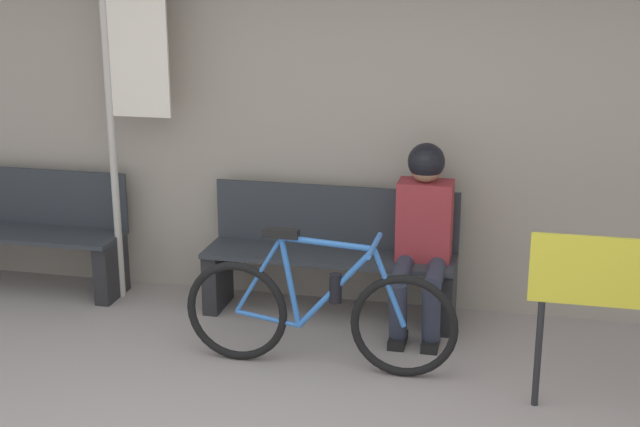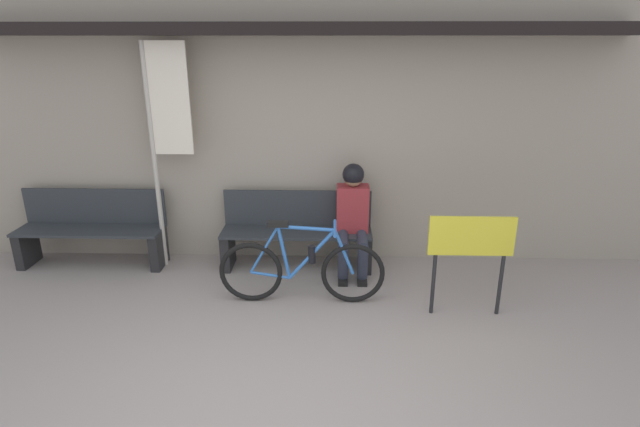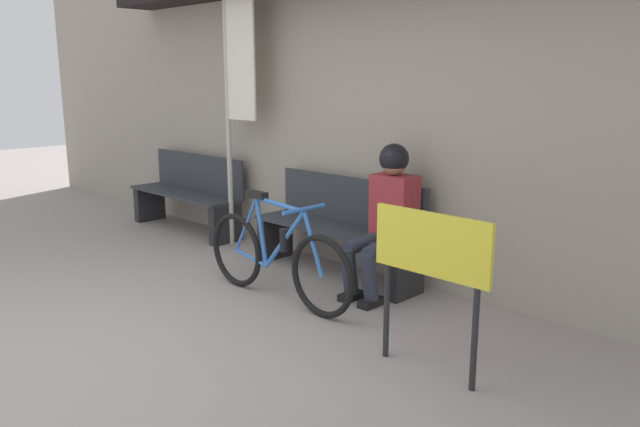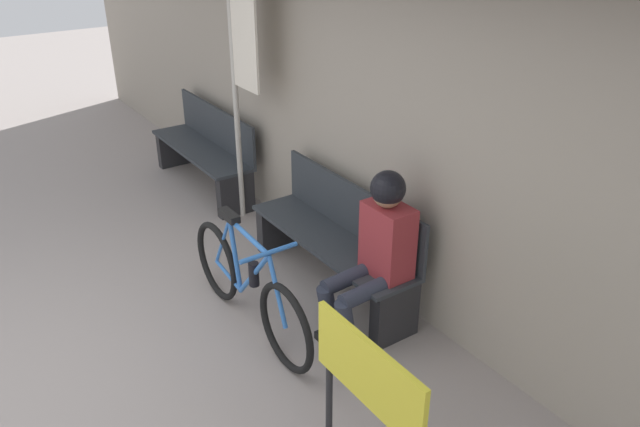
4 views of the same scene
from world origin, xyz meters
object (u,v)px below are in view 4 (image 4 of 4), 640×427
object	(u,v)px
park_bench_near	(336,242)
bicycle	(248,287)
banner_pole	(240,51)
signboard	(367,386)
person_seated	(377,245)
park_bench_far	(206,151)

from	to	relation	value
park_bench_near	bicycle	xyz separation A→B (m)	(0.10, -0.81, -0.05)
park_bench_near	banner_pole	distance (m)	1.80
park_bench_near	signboard	xyz separation A→B (m)	(1.62, -0.99, 0.30)
banner_pole	signboard	size ratio (longest dim) A/B	2.52
person_seated	banner_pole	size ratio (longest dim) A/B	0.49
signboard	park_bench_far	bearing A→B (deg)	165.81
bicycle	signboard	bearing A→B (deg)	-6.73
park_bench_far	signboard	bearing A→B (deg)	-14.19
bicycle	park_bench_far	xyz separation A→B (m)	(-2.38, 0.81, 0.05)
person_seated	park_bench_far	distance (m)	2.90
park_bench_near	park_bench_far	world-z (taller)	same
person_seated	park_bench_near	bearing A→B (deg)	169.96
park_bench_near	signboard	distance (m)	1.92
banner_pole	signboard	distance (m)	3.24
person_seated	banner_pole	bearing A→B (deg)	177.41
banner_pole	signboard	bearing A→B (deg)	-18.06
person_seated	park_bench_far	xyz separation A→B (m)	(-2.88, 0.11, -0.29)
bicycle	signboard	size ratio (longest dim) A/B	1.66
banner_pole	park_bench_near	bearing A→B (deg)	0.79
person_seated	banner_pole	distance (m)	2.15
park_bench_near	park_bench_far	bearing A→B (deg)	-179.99
park_bench_far	person_seated	bearing A→B (deg)	-2.11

